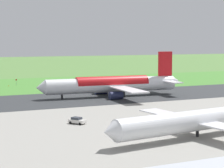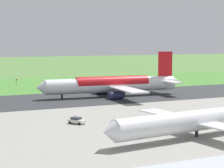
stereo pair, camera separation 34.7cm
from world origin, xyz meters
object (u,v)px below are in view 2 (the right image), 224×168
Objects in this scene: no_stopping_sign at (17,82)px; traffic_cone_orange at (9,86)px; airliner_main at (113,84)px; airliner_parked_mid at (198,120)px; service_car_followme at (77,120)px.

no_stopping_sign is 3.90m from traffic_cone_orange.
no_stopping_sign is (23.06, -51.76, -2.65)m from airliner_main.
airliner_main is 56.73m from no_stopping_sign.
traffic_cone_orange is at bearing -82.50° from airliner_parked_mid.
airliner_main reaches higher than traffic_cone_orange.
airliner_main is at bearing 114.01° from no_stopping_sign.
no_stopping_sign is at bearing -93.65° from service_car_followme.
airliner_parked_mid is 29.59m from service_car_followme.
no_stopping_sign is at bearing -165.74° from traffic_cone_orange.
no_stopping_sign is at bearing -84.25° from airliner_parked_mid.
service_car_followme is at bearing 55.39° from airliner_main.
airliner_parked_mid is (11.25, 65.56, -0.79)m from airliner_main.
service_car_followme is 94.04m from no_stopping_sign.
service_car_followme is (17.80, -23.48, -2.72)m from airliner_parked_mid.
airliner_main is 12.03× the size of service_car_followme.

